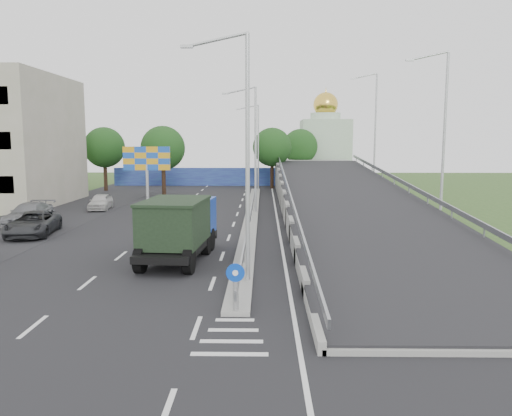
{
  "coord_description": "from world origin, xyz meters",
  "views": [
    {
      "loc": [
        0.96,
        -14.35,
        6.01
      ],
      "look_at": [
        0.52,
        13.73,
        2.2
      ],
      "focal_mm": 35.0,
      "sensor_mm": 36.0,
      "label": 1
    }
  ],
  "objects_px": {
    "sign_bollard": "(236,287)",
    "parked_car_c": "(33,224)",
    "parked_car_e": "(101,202)",
    "lamp_post_far": "(257,142)",
    "church": "(325,145)",
    "lamp_post_mid": "(253,143)",
    "billboard": "(147,162)",
    "lamp_post_near": "(243,145)",
    "dump_truck": "(179,225)",
    "parked_car_d": "(29,214)"
  },
  "relations": [
    {
      "from": "sign_bollard",
      "to": "church",
      "type": "distance_m",
      "value": 58.84
    },
    {
      "from": "sign_bollard",
      "to": "parked_car_c",
      "type": "height_order",
      "value": "sign_bollard"
    },
    {
      "from": "lamp_post_mid",
      "to": "billboard",
      "type": "xyz_separation_m",
      "value": [
        -9.11,
        2.0,
        -1.62
      ]
    },
    {
      "from": "lamp_post_far",
      "to": "parked_car_c",
      "type": "bearing_deg",
      "value": -115.38
    },
    {
      "from": "lamp_post_mid",
      "to": "lamp_post_far",
      "type": "relative_size",
      "value": 1.0
    },
    {
      "from": "billboard",
      "to": "parked_car_d",
      "type": "bearing_deg",
      "value": -134.96
    },
    {
      "from": "lamp_post_mid",
      "to": "parked_car_c",
      "type": "relative_size",
      "value": 1.85
    },
    {
      "from": "church",
      "to": "billboard",
      "type": "xyz_separation_m",
      "value": [
        -19.0,
        -32.0,
        -1.12
      ]
    },
    {
      "from": "lamp_post_near",
      "to": "parked_car_e",
      "type": "xyz_separation_m",
      "value": [
        -13.41,
        22.67,
        -5.11
      ]
    },
    {
      "from": "lamp_post_far",
      "to": "parked_car_c",
      "type": "xyz_separation_m",
      "value": [
        -13.87,
        -29.23,
        -5.05
      ]
    },
    {
      "from": "parked_car_c",
      "to": "parked_car_d",
      "type": "xyz_separation_m",
      "value": [
        -2.24,
        4.23,
        0.01
      ]
    },
    {
      "from": "church",
      "to": "lamp_post_mid",
      "type": "bearing_deg",
      "value": -106.22
    },
    {
      "from": "sign_bollard",
      "to": "lamp_post_far",
      "type": "xyz_separation_m",
      "value": [
        0.11,
        43.83,
        4.77
      ]
    },
    {
      "from": "lamp_post_far",
      "to": "parked_car_d",
      "type": "bearing_deg",
      "value": -122.79
    },
    {
      "from": "parked_car_e",
      "to": "lamp_post_near",
      "type": "bearing_deg",
      "value": -66.07
    },
    {
      "from": "lamp_post_far",
      "to": "parked_car_e",
      "type": "relative_size",
      "value": 2.45
    },
    {
      "from": "sign_bollard",
      "to": "parked_car_d",
      "type": "bearing_deg",
      "value": 130.37
    },
    {
      "from": "lamp_post_far",
      "to": "church",
      "type": "distance_m",
      "value": 17.15
    },
    {
      "from": "lamp_post_far",
      "to": "parked_car_c",
      "type": "relative_size",
      "value": 1.85
    },
    {
      "from": "church",
      "to": "parked_car_d",
      "type": "distance_m",
      "value": 47.1
    },
    {
      "from": "lamp_post_mid",
      "to": "lamp_post_far",
      "type": "bearing_deg",
      "value": 90.0
    },
    {
      "from": "billboard",
      "to": "dump_truck",
      "type": "bearing_deg",
      "value": -72.03
    },
    {
      "from": "parked_car_c",
      "to": "lamp_post_near",
      "type": "bearing_deg",
      "value": -46.66
    },
    {
      "from": "lamp_post_near",
      "to": "parked_car_c",
      "type": "bearing_deg",
      "value": 142.18
    },
    {
      "from": "lamp_post_far",
      "to": "sign_bollard",
      "type": "bearing_deg",
      "value": -90.14
    },
    {
      "from": "lamp_post_near",
      "to": "parked_car_c",
      "type": "distance_m",
      "value": 18.27
    },
    {
      "from": "sign_bollard",
      "to": "billboard",
      "type": "height_order",
      "value": "billboard"
    },
    {
      "from": "church",
      "to": "lamp_post_near",
      "type": "bearing_deg",
      "value": -100.38
    },
    {
      "from": "lamp_post_far",
      "to": "church",
      "type": "bearing_deg",
      "value": 54.76
    },
    {
      "from": "parked_car_c",
      "to": "parked_car_d",
      "type": "bearing_deg",
      "value": 109.06
    },
    {
      "from": "church",
      "to": "parked_car_e",
      "type": "bearing_deg",
      "value": -126.64
    },
    {
      "from": "billboard",
      "to": "lamp_post_far",
      "type": "bearing_deg",
      "value": 63.16
    },
    {
      "from": "sign_bollard",
      "to": "lamp_post_mid",
      "type": "xyz_separation_m",
      "value": [
        0.11,
        23.83,
        4.77
      ]
    },
    {
      "from": "lamp_post_mid",
      "to": "parked_car_d",
      "type": "distance_m",
      "value": 17.6
    },
    {
      "from": "church",
      "to": "parked_car_c",
      "type": "relative_size",
      "value": 2.54
    },
    {
      "from": "church",
      "to": "parked_car_c",
      "type": "bearing_deg",
      "value": -118.79
    },
    {
      "from": "lamp_post_far",
      "to": "church",
      "type": "relative_size",
      "value": 0.73
    },
    {
      "from": "sign_bollard",
      "to": "parked_car_d",
      "type": "xyz_separation_m",
      "value": [
        -16.0,
        18.82,
        -0.27
      ]
    },
    {
      "from": "dump_truck",
      "to": "billboard",
      "type": "bearing_deg",
      "value": 112.71
    },
    {
      "from": "parked_car_c",
      "to": "parked_car_e",
      "type": "relative_size",
      "value": 1.32
    },
    {
      "from": "sign_bollard",
      "to": "lamp_post_far",
      "type": "distance_m",
      "value": 44.08
    },
    {
      "from": "sign_bollard",
      "to": "parked_car_d",
      "type": "relative_size",
      "value": 0.32
    },
    {
      "from": "lamp_post_near",
      "to": "church",
      "type": "bearing_deg",
      "value": 79.62
    },
    {
      "from": "dump_truck",
      "to": "parked_car_d",
      "type": "height_order",
      "value": "dump_truck"
    },
    {
      "from": "lamp_post_mid",
      "to": "lamp_post_far",
      "type": "height_order",
      "value": "same"
    },
    {
      "from": "sign_bollard",
      "to": "lamp_post_near",
      "type": "bearing_deg",
      "value": 88.36
    },
    {
      "from": "parked_car_d",
      "to": "lamp_post_far",
      "type": "bearing_deg",
      "value": 56.19
    },
    {
      "from": "dump_truck",
      "to": "parked_car_c",
      "type": "relative_size",
      "value": 1.36
    },
    {
      "from": "dump_truck",
      "to": "parked_car_d",
      "type": "distance_m",
      "value": 16.54
    },
    {
      "from": "dump_truck",
      "to": "parked_car_c",
      "type": "distance_m",
      "value": 12.27
    }
  ]
}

